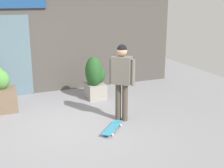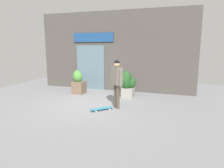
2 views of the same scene
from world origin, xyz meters
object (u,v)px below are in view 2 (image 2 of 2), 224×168
object	(u,v)px
skateboard	(102,109)
planter_box_left	(78,81)
skateboarder	(117,79)
planter_box_right	(128,84)

from	to	relation	value
skateboard	planter_box_left	size ratio (longest dim) A/B	0.66
skateboard	skateboarder	bearing A→B (deg)	-179.41
planter_box_left	skateboarder	bearing A→B (deg)	-34.31
skateboard	planter_box_left	distance (m)	3.02
planter_box_right	skateboard	bearing A→B (deg)	-99.74
skateboarder	planter_box_left	distance (m)	3.04
skateboarder	planter_box_left	bearing A→B (deg)	-82.16
skateboarder	planter_box_right	xyz separation A→B (m)	(-0.03, 1.75, -0.50)
planter_box_left	planter_box_right	size ratio (longest dim) A/B	0.93
skateboarder	planter_box_left	world-z (taller)	skateboarder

